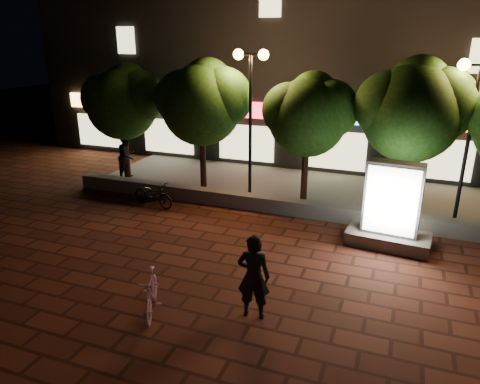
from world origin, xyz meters
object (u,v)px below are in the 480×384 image
at_px(tree_left, 203,100).
at_px(scooter_pink, 152,293).
at_px(street_lamp_left, 251,86).
at_px(street_lamp_right, 475,100).
at_px(tree_mid, 310,112).
at_px(scooter_parked, 153,194).
at_px(tree_right, 414,107).
at_px(ad_kiosk, 391,213).
at_px(tree_far_left, 124,100).
at_px(rider, 254,277).
at_px(pedestrian, 127,156).

distance_m(tree_left, scooter_pink, 8.84).
height_order(street_lamp_left, street_lamp_right, street_lamp_left).
relative_size(tree_mid, scooter_parked, 2.65).
xyz_separation_m(tree_right, ad_kiosk, (-0.29, -2.77, -2.57)).
bearing_deg(tree_far_left, tree_mid, -0.00).
bearing_deg(street_lamp_right, scooter_pink, -130.28).
xyz_separation_m(rider, pedestrian, (-7.98, 7.18, 0.08)).
height_order(tree_left, scooter_parked, tree_left).
height_order(tree_right, ad_kiosk, tree_right).
bearing_deg(scooter_parked, rider, -121.07).
xyz_separation_m(tree_right, pedestrian, (-10.77, -0.16, -2.54)).
bearing_deg(street_lamp_left, street_lamp_right, 0.00).
relative_size(tree_left, scooter_pink, 3.16).
bearing_deg(street_lamp_right, tree_right, 170.90).
bearing_deg(tree_right, tree_mid, -180.00).
bearing_deg(tree_left, scooter_parked, -109.56).
relative_size(tree_mid, pedestrian, 2.38).
relative_size(tree_left, tree_mid, 1.09).
bearing_deg(tree_far_left, scooter_parked, -43.15).
distance_m(tree_right, pedestrian, 11.06).
xyz_separation_m(scooter_pink, rider, (2.09, 0.62, 0.48)).
xyz_separation_m(ad_kiosk, pedestrian, (-10.48, 2.61, 0.03)).
xyz_separation_m(tree_far_left, scooter_parked, (2.63, -2.46, -2.85)).
distance_m(tree_mid, street_lamp_right, 5.00).
height_order(rider, pedestrian, pedestrian).
bearing_deg(tree_right, scooter_pink, -121.50).
distance_m(tree_mid, rider, 7.70).
relative_size(tree_left, rider, 2.58).
relative_size(tree_far_left, ad_kiosk, 1.88).
distance_m(tree_far_left, street_lamp_left, 5.50).
relative_size(street_lamp_right, scooter_parked, 2.93).
bearing_deg(street_lamp_left, tree_far_left, 177.24).
xyz_separation_m(street_lamp_left, rider, (2.57, -7.08, -3.08)).
bearing_deg(tree_right, pedestrian, -179.16).
height_order(ad_kiosk, scooter_parked, ad_kiosk).
bearing_deg(tree_far_left, street_lamp_right, -1.21).
bearing_deg(street_lamp_right, ad_kiosk, -127.57).
relative_size(tree_mid, scooter_pink, 2.91).
bearing_deg(tree_right, scooter_parked, -163.24).
relative_size(rider, pedestrian, 1.00).
distance_m(tree_left, street_lamp_right, 8.96).
height_order(street_lamp_right, ad_kiosk, street_lamp_right).
bearing_deg(rider, scooter_pink, 9.23).
relative_size(tree_mid, street_lamp_left, 0.87).
xyz_separation_m(street_lamp_left, pedestrian, (-5.41, 0.10, -3.00)).
relative_size(tree_mid, rider, 2.38).
distance_m(street_lamp_left, scooter_pink, 8.49).
xyz_separation_m(street_lamp_left, scooter_pink, (0.48, -7.70, -3.56)).
relative_size(tree_right, street_lamp_right, 1.02).
bearing_deg(pedestrian, street_lamp_right, -94.27).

